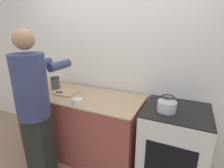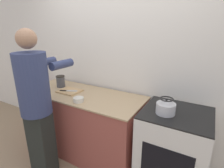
{
  "view_description": "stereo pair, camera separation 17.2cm",
  "coord_description": "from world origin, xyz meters",
  "px_view_note": "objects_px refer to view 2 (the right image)",
  "views": [
    {
      "loc": [
        0.93,
        -1.44,
        1.74
      ],
      "look_at": [
        0.17,
        0.24,
        1.14
      ],
      "focal_mm": 28.0,
      "sensor_mm": 36.0,
      "label": 1
    },
    {
      "loc": [
        1.08,
        -1.37,
        1.74
      ],
      "look_at": [
        0.17,
        0.24,
        1.14
      ],
      "focal_mm": 28.0,
      "sensor_mm": 36.0,
      "label": 2
    }
  ],
  "objects_px": {
    "cutting_board": "(69,91)",
    "knife": "(68,91)",
    "bowl_prep": "(79,100)",
    "canister_jar": "(61,81)",
    "person": "(37,102)",
    "kettle": "(166,107)",
    "oven": "(172,151)"
  },
  "relations": [
    {
      "from": "knife",
      "to": "canister_jar",
      "type": "bearing_deg",
      "value": 129.91
    },
    {
      "from": "cutting_board",
      "to": "canister_jar",
      "type": "distance_m",
      "value": 0.29
    },
    {
      "from": "cutting_board",
      "to": "knife",
      "type": "distance_m",
      "value": 0.03
    },
    {
      "from": "cutting_board",
      "to": "knife",
      "type": "xyz_separation_m",
      "value": [
        -0.0,
        -0.02,
        0.01
      ]
    },
    {
      "from": "oven",
      "to": "canister_jar",
      "type": "relative_size",
      "value": 5.47
    },
    {
      "from": "cutting_board",
      "to": "kettle",
      "type": "bearing_deg",
      "value": -3.57
    },
    {
      "from": "oven",
      "to": "person",
      "type": "height_order",
      "value": "person"
    },
    {
      "from": "person",
      "to": "kettle",
      "type": "height_order",
      "value": "person"
    },
    {
      "from": "bowl_prep",
      "to": "canister_jar",
      "type": "relative_size",
      "value": 0.74
    },
    {
      "from": "oven",
      "to": "kettle",
      "type": "distance_m",
      "value": 0.55
    },
    {
      "from": "kettle",
      "to": "canister_jar",
      "type": "distance_m",
      "value": 1.6
    },
    {
      "from": "knife",
      "to": "bowl_prep",
      "type": "distance_m",
      "value": 0.38
    },
    {
      "from": "oven",
      "to": "bowl_prep",
      "type": "relative_size",
      "value": 7.37
    },
    {
      "from": "cutting_board",
      "to": "knife",
      "type": "height_order",
      "value": "knife"
    },
    {
      "from": "person",
      "to": "knife",
      "type": "relative_size",
      "value": 7.42
    },
    {
      "from": "knife",
      "to": "kettle",
      "type": "bearing_deg",
      "value": -27.15
    },
    {
      "from": "kettle",
      "to": "canister_jar",
      "type": "height_order",
      "value": "kettle"
    },
    {
      "from": "oven",
      "to": "canister_jar",
      "type": "height_order",
      "value": "canister_jar"
    },
    {
      "from": "oven",
      "to": "canister_jar",
      "type": "xyz_separation_m",
      "value": [
        -1.69,
        0.1,
        0.51
      ]
    },
    {
      "from": "bowl_prep",
      "to": "kettle",
      "type": "bearing_deg",
      "value": 6.85
    },
    {
      "from": "cutting_board",
      "to": "canister_jar",
      "type": "xyz_separation_m",
      "value": [
        -0.26,
        0.1,
        0.08
      ]
    },
    {
      "from": "knife",
      "to": "oven",
      "type": "bearing_deg",
      "value": -23.66
    },
    {
      "from": "kettle",
      "to": "bowl_prep",
      "type": "height_order",
      "value": "kettle"
    },
    {
      "from": "person",
      "to": "bowl_prep",
      "type": "xyz_separation_m",
      "value": [
        0.31,
        0.34,
        -0.03
      ]
    },
    {
      "from": "cutting_board",
      "to": "person",
      "type": "bearing_deg",
      "value": -87.74
    },
    {
      "from": "cutting_board",
      "to": "kettle",
      "type": "distance_m",
      "value": 1.34
    },
    {
      "from": "oven",
      "to": "person",
      "type": "relative_size",
      "value": 0.54
    },
    {
      "from": "oven",
      "to": "person",
      "type": "bearing_deg",
      "value": -158.88
    },
    {
      "from": "cutting_board",
      "to": "bowl_prep",
      "type": "height_order",
      "value": "bowl_prep"
    },
    {
      "from": "knife",
      "to": "canister_jar",
      "type": "height_order",
      "value": "canister_jar"
    },
    {
      "from": "person",
      "to": "bowl_prep",
      "type": "relative_size",
      "value": 13.69
    },
    {
      "from": "oven",
      "to": "cutting_board",
      "type": "distance_m",
      "value": 1.49
    }
  ]
}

